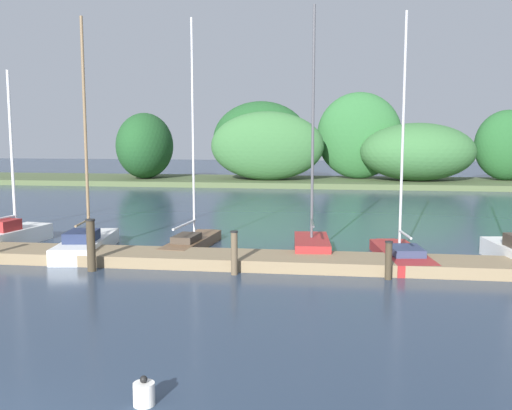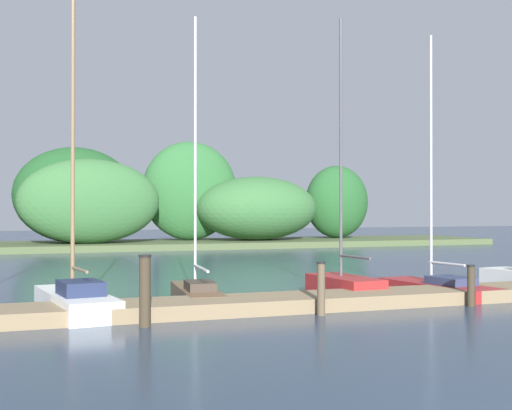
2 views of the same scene
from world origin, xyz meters
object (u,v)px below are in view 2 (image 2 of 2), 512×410
(mooring_piling_2, at_px, (145,291))
(mooring_piling_4, at_px, (471,285))
(sailboat_4, at_px, (342,282))
(sailboat_2, at_px, (74,297))
(sailboat_5, at_px, (436,284))
(mooring_piling_3, at_px, (321,288))
(sailboat_3, at_px, (196,289))

(mooring_piling_2, height_order, mooring_piling_4, mooring_piling_2)
(sailboat_4, bearing_deg, sailboat_2, 89.83)
(mooring_piling_4, bearing_deg, sailboat_2, 166.65)
(sailboat_2, bearing_deg, sailboat_5, -97.63)
(sailboat_4, distance_m, mooring_piling_3, 3.63)
(sailboat_4, bearing_deg, mooring_piling_3, 140.58)
(sailboat_5, relative_size, mooring_piling_2, 5.01)
(sailboat_3, distance_m, sailboat_5, 7.12)
(mooring_piling_3, relative_size, mooring_piling_4, 1.18)
(sailboat_5, relative_size, mooring_piling_4, 7.19)
(mooring_piling_4, bearing_deg, mooring_piling_2, -178.51)
(sailboat_2, relative_size, mooring_piling_2, 5.08)
(sailboat_5, xyz_separation_m, mooring_piling_2, (-9.14, -2.64, 0.48))
(sailboat_3, bearing_deg, mooring_piling_4, -112.98)
(sailboat_4, height_order, mooring_piling_4, sailboat_4)
(sailboat_2, relative_size, mooring_piling_3, 6.16)
(sailboat_2, relative_size, sailboat_4, 0.97)
(sailboat_2, bearing_deg, mooring_piling_4, -111.47)
(mooring_piling_2, distance_m, mooring_piling_3, 4.24)
(sailboat_3, bearing_deg, sailboat_4, -92.51)
(sailboat_4, distance_m, mooring_piling_2, 7.05)
(mooring_piling_3, height_order, mooring_piling_4, mooring_piling_3)
(sailboat_3, height_order, mooring_piling_3, sailboat_3)
(sailboat_4, relative_size, sailboat_5, 1.04)
(sailboat_3, relative_size, sailboat_5, 1.02)
(mooring_piling_3, bearing_deg, sailboat_2, 156.41)
(mooring_piling_3, bearing_deg, sailboat_5, 26.84)
(sailboat_3, height_order, sailboat_4, sailboat_4)
(mooring_piling_3, distance_m, mooring_piling_4, 4.32)
(sailboat_3, bearing_deg, mooring_piling_2, 155.95)
(sailboat_3, distance_m, mooring_piling_4, 7.34)
(sailboat_4, height_order, sailboat_5, sailboat_4)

